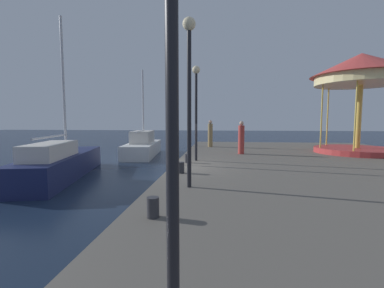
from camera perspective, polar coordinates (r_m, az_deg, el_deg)
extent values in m
plane|color=#162338|center=(11.42, -4.11, -8.44)|extent=(120.00, 120.00, 0.00)
cube|color=#5B564F|center=(12.14, 29.05, -6.33)|extent=(13.41, 24.58, 0.80)
cube|color=#19214C|center=(13.86, -26.24, -4.25)|extent=(3.29, 7.67, 1.09)
cube|color=beige|center=(12.62, -28.29, -1.25)|extent=(1.90, 3.47, 0.64)
cylinder|color=silver|center=(14.32, -26.06, 11.24)|extent=(0.12, 0.12, 6.48)
cylinder|color=silver|center=(12.67, -28.21, 1.42)|extent=(0.79, 3.30, 0.08)
cube|color=white|center=(20.51, -10.56, -1.09)|extent=(2.67, 6.82, 0.98)
cube|color=beige|center=(20.32, -10.66, 1.52)|extent=(1.68, 3.06, 0.90)
cylinder|color=silver|center=(20.75, -10.54, 7.98)|extent=(0.12, 0.12, 5.52)
cylinder|color=silver|center=(19.27, -11.25, 2.66)|extent=(0.40, 2.99, 0.08)
cylinder|color=#B23333|center=(17.92, 32.04, -1.19)|extent=(4.54, 4.54, 0.30)
cylinder|color=gold|center=(17.84, 32.34, 5.01)|extent=(0.28, 0.28, 3.57)
cylinder|color=#F2E099|center=(17.98, 32.65, 11.51)|extent=(4.80, 4.80, 0.50)
cone|color=#C63D38|center=(18.11, 32.79, 14.26)|extent=(5.34, 5.34, 1.25)
cylinder|color=gold|center=(19.85, 32.71, 4.92)|extent=(0.08, 0.08, 3.57)
cylinder|color=gold|center=(19.03, 27.26, 5.19)|extent=(0.08, 0.08, 3.57)
cylinder|color=gold|center=(17.04, 26.23, 5.30)|extent=(0.08, 0.08, 3.57)
cylinder|color=gold|center=(15.82, 31.87, 5.12)|extent=(0.08, 0.08, 3.57)
cylinder|color=black|center=(2.37, -4.31, 6.83)|extent=(0.12, 0.12, 3.89)
cylinder|color=black|center=(7.30, -0.61, 7.16)|extent=(0.12, 0.12, 4.27)
sphere|color=#F9E5B2|center=(7.74, -0.63, 24.56)|extent=(0.36, 0.36, 0.36)
cylinder|color=black|center=(12.21, 0.90, 5.68)|extent=(0.12, 0.12, 3.99)
sphere|color=#F9E5B2|center=(12.43, 0.91, 15.77)|extent=(0.36, 0.36, 0.36)
cylinder|color=#2D2D33|center=(9.44, -2.41, -5.11)|extent=(0.24, 0.24, 0.40)
cylinder|color=#2D2D33|center=(5.28, -8.44, -13.41)|extent=(0.24, 0.24, 0.40)
cylinder|color=#2D2D33|center=(11.70, -0.98, -3.11)|extent=(0.24, 0.24, 0.40)
cylinder|color=#937A4C|center=(18.82, 3.97, 1.91)|extent=(0.34, 0.34, 1.66)
sphere|color=tan|center=(18.79, 3.99, 4.80)|extent=(0.24, 0.24, 0.24)
cylinder|color=#B23833|center=(15.01, 10.60, 0.92)|extent=(0.34, 0.34, 1.60)
sphere|color=tan|center=(14.97, 10.66, 4.44)|extent=(0.24, 0.24, 0.24)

